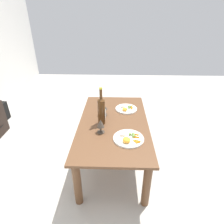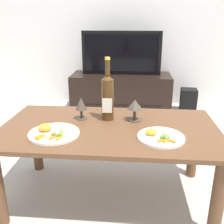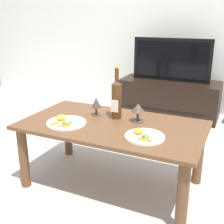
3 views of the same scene
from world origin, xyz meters
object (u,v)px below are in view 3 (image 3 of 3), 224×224
Objects in this scene: wine_bottle at (117,98)px; goblet_left at (96,104)px; dining_table at (112,134)px; tv_stand at (169,98)px; dinner_plate_right at (145,136)px; tv_screen at (171,60)px; goblet_right at (138,109)px; dinner_plate_left at (66,122)px.

goblet_left is at bearing -178.60° from wine_bottle.
dining_table reaches higher than tv_stand.
dinner_plate_right is (0.29, -0.14, 0.09)m from dining_table.
tv_screen is 1.67m from goblet_left.
dinner_plate_right reaches higher than dining_table.
goblet_left is at bearing 180.00° from goblet_right.
goblet_right is (0.17, -1.66, 0.36)m from tv_stand.
dinner_plate_right is at bearing -28.54° from goblet_left.
dining_table is at bearing -31.89° from goblet_left.
wine_bottle is 2.90× the size of goblet_right.
goblet_left reaches higher than dinner_plate_right.
goblet_right is at bearing 38.16° from dining_table.
dinner_plate_left is at bearing -136.22° from wine_bottle.
dinner_plate_right is at bearing -80.76° from tv_stand.
goblet_right reaches higher than dinner_plate_right.
tv_stand is 8.71× the size of goblet_left.
goblet_left is (-0.19, 0.12, 0.17)m from dining_table.
dining_table is 0.28m from goblet_left.
dinner_plate_left reaches higher than dinner_plate_right.
tv_screen is at bearing 81.87° from dinner_plate_left.
goblet_left is 0.55× the size of dinner_plate_right.
goblet_left is at bearing 148.11° from dining_table.
wine_bottle is 1.40× the size of dinner_plate_left.
dinner_plate_left is at bearing -112.23° from goblet_left.
goblet_left is (-0.17, -1.66, 0.36)m from tv_stand.
tv_stand is at bearing 81.88° from dinner_plate_left.
dinner_plate_left is at bearing 179.91° from dinner_plate_right.
tv_stand is 1.70m from goblet_left.
goblet_left reaches higher than goblet_right.
goblet_right is at bearing -84.09° from tv_screen.
dinner_plate_left is at bearing -98.13° from tv_screen.
tv_stand is at bearing 90.00° from tv_screen.
dining_table is at bearing -89.30° from tv_stand.
dinner_plate_right is at bearing -26.25° from dining_table.
dinner_plate_left reaches higher than tv_stand.
dinner_plate_left is (-0.27, -1.92, 0.28)m from tv_stand.
goblet_left is 0.34m from goblet_right.
wine_bottle reaches higher than dinner_plate_right.
wine_bottle is at bearing 43.78° from dinner_plate_left.
goblet_right reaches higher than tv_stand.
tv_screen is 1.95m from dinner_plate_right.
tv_screen is (-0.02, 1.77, 0.30)m from dining_table.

